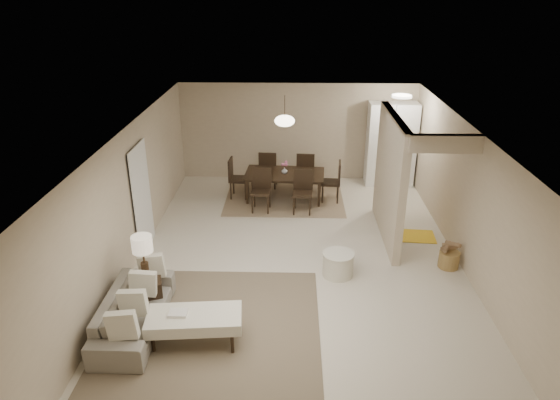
{
  "coord_description": "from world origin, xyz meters",
  "views": [
    {
      "loc": [
        -0.11,
        -7.96,
        4.78
      ],
      "look_at": [
        -0.34,
        0.58,
        1.05
      ],
      "focal_mm": 32.0,
      "sensor_mm": 36.0,
      "label": 1
    }
  ],
  "objects_px": {
    "side_table": "(148,292)",
    "pantry_cabinet": "(391,144)",
    "wicker_basket": "(449,259)",
    "sofa": "(134,311)",
    "ottoman_bench": "(194,320)",
    "round_pouf": "(338,264)",
    "dining_table": "(284,186)"
  },
  "relations": [
    {
      "from": "pantry_cabinet",
      "to": "side_table",
      "type": "xyz_separation_m",
      "value": [
        -4.75,
        -5.48,
        -0.8
      ]
    },
    {
      "from": "ottoman_bench",
      "to": "dining_table",
      "type": "distance_m",
      "value": 5.37
    },
    {
      "from": "round_pouf",
      "to": "pantry_cabinet",
      "type": "bearing_deg",
      "value": 69.83
    },
    {
      "from": "wicker_basket",
      "to": "side_table",
      "type": "bearing_deg",
      "value": -165.56
    },
    {
      "from": "round_pouf",
      "to": "dining_table",
      "type": "xyz_separation_m",
      "value": [
        -1.01,
        3.37,
        0.11
      ]
    },
    {
      "from": "side_table",
      "to": "round_pouf",
      "type": "bearing_deg",
      "value": 17.83
    },
    {
      "from": "side_table",
      "to": "round_pouf",
      "type": "distance_m",
      "value": 3.26
    },
    {
      "from": "pantry_cabinet",
      "to": "wicker_basket",
      "type": "relative_size",
      "value": 5.73
    },
    {
      "from": "side_table",
      "to": "dining_table",
      "type": "bearing_deg",
      "value": 64.41
    },
    {
      "from": "pantry_cabinet",
      "to": "sofa",
      "type": "height_order",
      "value": "pantry_cabinet"
    },
    {
      "from": "round_pouf",
      "to": "wicker_basket",
      "type": "xyz_separation_m",
      "value": [
        2.04,
        0.33,
        -0.06
      ]
    },
    {
      "from": "sofa",
      "to": "ottoman_bench",
      "type": "height_order",
      "value": "sofa"
    },
    {
      "from": "side_table",
      "to": "round_pouf",
      "type": "relative_size",
      "value": 0.88
    },
    {
      "from": "pantry_cabinet",
      "to": "side_table",
      "type": "bearing_deg",
      "value": -130.94
    },
    {
      "from": "sofa",
      "to": "dining_table",
      "type": "height_order",
      "value": "dining_table"
    },
    {
      "from": "pantry_cabinet",
      "to": "wicker_basket",
      "type": "distance_m",
      "value": 4.26
    },
    {
      "from": "side_table",
      "to": "wicker_basket",
      "type": "bearing_deg",
      "value": 14.44
    },
    {
      "from": "round_pouf",
      "to": "dining_table",
      "type": "bearing_deg",
      "value": 106.69
    },
    {
      "from": "side_table",
      "to": "round_pouf",
      "type": "height_order",
      "value": "side_table"
    },
    {
      "from": "side_table",
      "to": "dining_table",
      "type": "distance_m",
      "value": 4.85
    },
    {
      "from": "sofa",
      "to": "dining_table",
      "type": "relative_size",
      "value": 1.08
    },
    {
      "from": "wicker_basket",
      "to": "dining_table",
      "type": "relative_size",
      "value": 0.2
    },
    {
      "from": "pantry_cabinet",
      "to": "ottoman_bench",
      "type": "height_order",
      "value": "pantry_cabinet"
    },
    {
      "from": "pantry_cabinet",
      "to": "round_pouf",
      "type": "bearing_deg",
      "value": -110.17
    },
    {
      "from": "round_pouf",
      "to": "ottoman_bench",
      "type": "bearing_deg",
      "value": -139.59
    },
    {
      "from": "sofa",
      "to": "ottoman_bench",
      "type": "xyz_separation_m",
      "value": [
        0.96,
        -0.3,
        0.09
      ]
    },
    {
      "from": "side_table",
      "to": "wicker_basket",
      "type": "distance_m",
      "value": 5.32
    },
    {
      "from": "sofa",
      "to": "side_table",
      "type": "relative_size",
      "value": 4.06
    },
    {
      "from": "side_table",
      "to": "pantry_cabinet",
      "type": "bearing_deg",
      "value": 49.06
    },
    {
      "from": "side_table",
      "to": "ottoman_bench",
      "type": "bearing_deg",
      "value": -43.47
    },
    {
      "from": "side_table",
      "to": "wicker_basket",
      "type": "height_order",
      "value": "side_table"
    },
    {
      "from": "pantry_cabinet",
      "to": "ottoman_bench",
      "type": "relative_size",
      "value": 1.51
    }
  ]
}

